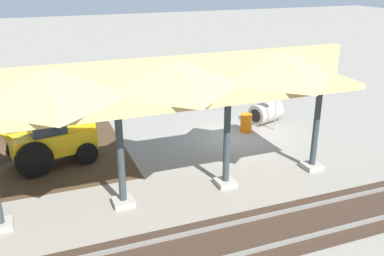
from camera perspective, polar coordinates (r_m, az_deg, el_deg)
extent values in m
plane|color=gray|center=(20.28, 6.00, -1.23)|extent=(120.00, 120.00, 0.00)
cube|color=#42301E|center=(19.22, -21.64, -3.88)|extent=(8.52, 7.00, 0.01)
cube|color=#9E998E|center=(17.70, 15.70, -4.92)|extent=(0.70, 0.70, 0.20)
cylinder|color=#2D383D|center=(17.06, 16.24, 0.26)|extent=(0.24, 0.24, 3.60)
cube|color=#9E998E|center=(15.85, 4.49, -7.26)|extent=(0.70, 0.70, 0.20)
cylinder|color=#2D383D|center=(15.13, 4.67, -1.55)|extent=(0.24, 0.24, 3.60)
cube|color=#9E998E|center=(14.76, -9.13, -9.71)|extent=(0.70, 0.70, 0.20)
cylinder|color=#2D383D|center=(13.99, -9.51, -3.67)|extent=(0.24, 0.24, 3.60)
cube|color=#9E998E|center=(14.62, -24.11, -11.75)|extent=(0.70, 0.70, 0.20)
pyramid|color=tan|center=(15.30, 11.43, 8.35)|extent=(3.42, 3.20, 1.10)
pyramid|color=tan|center=(13.66, -2.28, 7.30)|extent=(3.42, 3.20, 1.10)
pyramid|color=tan|center=(12.95, -18.44, 5.53)|extent=(3.42, 3.20, 1.10)
cube|color=slate|center=(15.29, 17.48, -9.44)|extent=(60.00, 0.08, 0.15)
cube|color=slate|center=(14.39, 21.05, -11.94)|extent=(60.00, 0.08, 0.15)
cube|color=#38281E|center=(14.86, 19.17, -10.86)|extent=(60.00, 2.58, 0.03)
cylinder|color=gray|center=(21.10, 11.12, 2.68)|extent=(0.06, 0.06, 2.30)
cylinder|color=red|center=(20.83, 11.30, 5.19)|extent=(0.66, 0.43, 0.76)
cube|color=#EAB214|center=(17.94, -17.99, -1.78)|extent=(3.40, 1.92, 0.90)
cube|color=#1E262D|center=(17.52, -19.02, 1.58)|extent=(1.51, 1.41, 1.40)
cube|color=#EAB214|center=(17.96, -15.11, 0.94)|extent=(1.35, 1.30, 0.50)
cylinder|color=black|center=(18.51, -21.35, -2.43)|extent=(1.43, 0.58, 1.40)
cylinder|color=black|center=(17.21, -20.29, -4.01)|extent=(1.43, 0.58, 1.40)
cylinder|color=black|center=(18.98, -15.22, -1.95)|extent=(0.94, 0.48, 0.90)
cylinder|color=black|center=(17.84, -13.88, -3.30)|extent=(0.94, 0.48, 0.90)
cylinder|color=#9E9384|center=(22.27, 9.82, 2.04)|extent=(1.85, 1.51, 1.06)
cylinder|color=black|center=(21.70, 8.44, 1.62)|extent=(0.24, 0.66, 0.69)
cylinder|color=orange|center=(20.85, 7.23, 0.66)|extent=(0.56, 0.56, 0.90)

